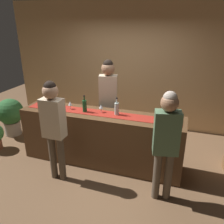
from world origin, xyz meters
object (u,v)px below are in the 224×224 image
object	(u,v)px
wine_glass_mid_counter	(101,107)
customer_browsing	(53,122)
wine_bottle_green	(85,106)
potted_plant_tall	(11,114)
bartender	(108,95)
wine_bottle_clear	(117,109)
customer_sipping	(166,137)
wine_glass_near_customer	(70,104)

from	to	relation	value
wine_glass_mid_counter	customer_browsing	size ratio (longest dim) A/B	0.09
wine_bottle_green	potted_plant_tall	world-z (taller)	wine_bottle_green
bartender	wine_bottle_clear	bearing A→B (deg)	107.97
customer_sipping	wine_bottle_green	bearing A→B (deg)	146.26
wine_bottle_green	customer_browsing	distance (m)	0.68
customer_browsing	potted_plant_tall	distance (m)	2.17
wine_bottle_clear	customer_browsing	size ratio (longest dim) A/B	0.18
customer_sipping	customer_browsing	world-z (taller)	customer_browsing
wine_bottle_green	wine_bottle_clear	world-z (taller)	same
wine_bottle_clear	wine_glass_mid_counter	distance (m)	0.29
wine_bottle_green	wine_glass_near_customer	xyz separation A→B (m)	(-0.30, 0.04, -0.01)
potted_plant_tall	bartender	bearing A→B (deg)	4.45
wine_glass_mid_counter	bartender	size ratio (longest dim) A/B	0.08
wine_glass_near_customer	customer_browsing	bearing A→B (deg)	-83.91
wine_glass_mid_counter	customer_browsing	xyz separation A→B (m)	(-0.50, -0.70, -0.05)
wine_glass_near_customer	customer_sipping	world-z (taller)	customer_sipping
wine_bottle_green	customer_sipping	distance (m)	1.56
wine_bottle_green	wine_bottle_clear	distance (m)	0.57
customer_sipping	bartender	bearing A→B (deg)	123.97
bartender	potted_plant_tall	world-z (taller)	bartender
customer_browsing	potted_plant_tall	world-z (taller)	customer_browsing
wine_bottle_clear	bartender	bearing A→B (deg)	121.63
bartender	customer_browsing	bearing A→B (deg)	56.56
wine_bottle_clear	customer_browsing	xyz separation A→B (m)	(-0.79, -0.69, -0.06)
wine_bottle_clear	bartender	xyz separation A→B (m)	(-0.34, 0.56, 0.04)
bartender	customer_sipping	xyz separation A→B (m)	(1.22, -1.18, -0.11)
wine_bottle_green	bartender	distance (m)	0.65
wine_bottle_green	wine_glass_mid_counter	world-z (taller)	wine_bottle_green
customer_browsing	customer_sipping	bearing A→B (deg)	3.19
bartender	potted_plant_tall	distance (m)	2.35
bartender	customer_browsing	distance (m)	1.33
wine_bottle_clear	customer_sipping	xyz separation A→B (m)	(0.88, -0.62, -0.07)
wine_glass_near_customer	wine_glass_mid_counter	size ratio (longest dim) A/B	1.00
bartender	customer_browsing	xyz separation A→B (m)	(-0.45, -1.25, -0.10)
wine_bottle_green	potted_plant_tall	bearing A→B (deg)	168.07
customer_sipping	wine_bottle_clear	bearing A→B (deg)	132.64
wine_bottle_green	wine_bottle_clear	bearing A→B (deg)	5.06
wine_bottle_green	customer_sipping	world-z (taller)	customer_sipping
wine_bottle_green	customer_browsing	bearing A→B (deg)	-109.68
wine_bottle_clear	customer_sipping	distance (m)	1.08
wine_bottle_clear	wine_glass_mid_counter	bearing A→B (deg)	176.97
wine_bottle_green	potted_plant_tall	distance (m)	2.17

